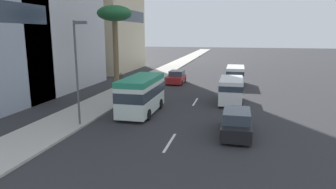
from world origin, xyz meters
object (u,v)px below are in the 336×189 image
Objects in this scene: street_lamp at (78,62)px; pedestrian_near_lamp at (121,79)px; palm_tree at (115,18)px; van_second at (231,89)px; minibus_fifth at (141,93)px; van_lead at (235,74)px; car_third at (236,123)px; car_fourth at (177,77)px.

pedestrian_near_lamp is at bearing 10.33° from street_lamp.
van_second is at bearing -97.76° from palm_tree.
minibus_fifth is 6.00m from street_lamp.
van_second is 0.71× the size of street_lamp.
van_lead is 2.86× the size of pedestrian_near_lamp.
pedestrian_near_lamp is at bearing 44.30° from car_third.
van_lead is at bearing 92.65° from car_fourth.
car_fourth is (18.72, 7.64, -0.01)m from car_third.
van_lead is 0.56× the size of palm_tree.
car_third is 0.68× the size of street_lamp.
minibus_fifth is at bearing 0.48° from car_fourth.
car_third is at bearing -130.53° from palm_tree.
palm_tree is (1.62, 11.93, 6.57)m from van_second.
palm_tree is 1.27× the size of street_lamp.
van_second is 0.81× the size of minibus_fifth.
palm_tree is (-2.77, -0.63, 6.75)m from pedestrian_near_lamp.
van_lead reaches higher than car_third.
car_fourth is at bearing 36.17° from van_second.
car_fourth is at bearing 166.19° from pedestrian_near_lamp.
car_fourth is (9.66, 7.07, -0.55)m from van_second.
minibus_fifth is 11.27m from pedestrian_near_lamp.
van_second is at bearing -45.93° from street_lamp.
minibus_fifth is 0.69× the size of palm_tree.
pedestrian_near_lamp is (13.45, 13.13, 0.36)m from car_third.
street_lamp is at bearing 42.67° from pedestrian_near_lamp.
van_second is 2.83× the size of pedestrian_near_lamp.
minibus_fifth is at bearing -144.50° from palm_tree.
palm_tree is (10.69, 12.50, 7.10)m from car_third.
van_lead is 10.01m from van_second.
pedestrian_near_lamp is (4.39, 12.56, -0.18)m from van_second.
van_second reaches higher than pedestrian_near_lamp.
minibus_fifth reaches higher than car_third.
car_third is 11.21m from street_lamp.
minibus_fifth is 3.51× the size of pedestrian_near_lamp.
pedestrian_near_lamp is at bearing -46.16° from car_fourth.
street_lamp is (-14.06, -2.56, 3.35)m from pedestrian_near_lamp.
car_fourth is at bearing -8.61° from street_lamp.
van_lead is 13.99m from pedestrian_near_lamp.
van_second is 1.25× the size of car_fourth.
palm_tree is at bearing -31.16° from car_fourth.
street_lamp is (-9.67, 9.99, 3.17)m from van_second.
minibus_fifth is at bearing -35.33° from street_lamp.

